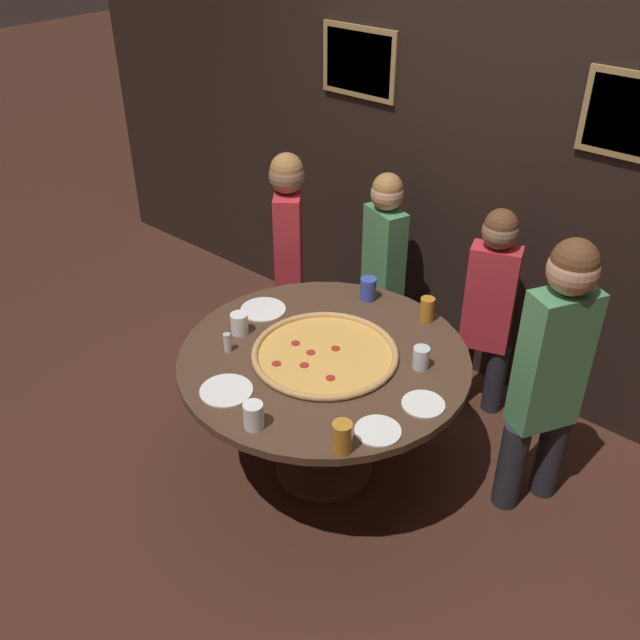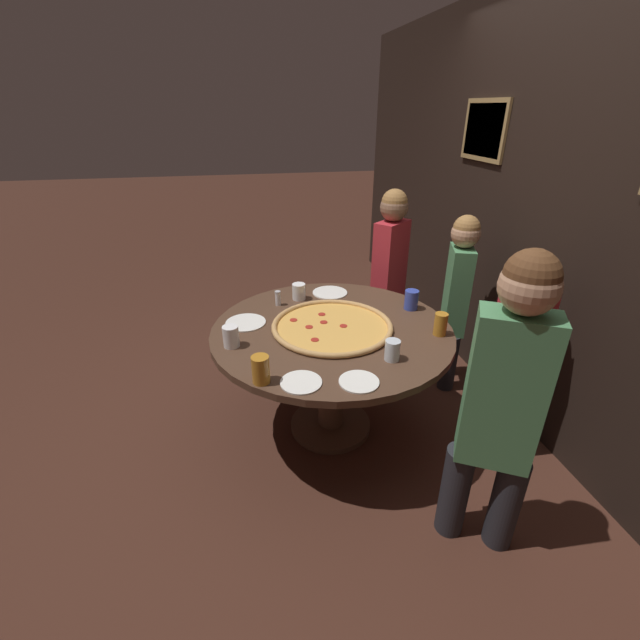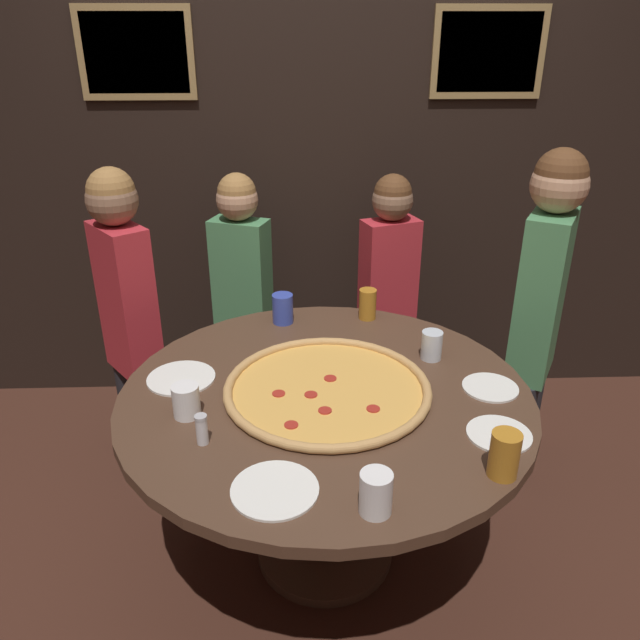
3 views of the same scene
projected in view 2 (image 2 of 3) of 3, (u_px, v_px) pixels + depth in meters
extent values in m
plane|color=#422319|center=(330.00, 426.00, 2.83)|extent=(24.00, 24.00, 0.00)
cube|color=black|center=(552.00, 221.00, 2.48)|extent=(6.40, 0.06, 2.60)
cube|color=#9E7F4C|center=(484.00, 130.00, 2.97)|extent=(0.52, 0.02, 0.40)
cube|color=#B2A893|center=(484.00, 130.00, 2.97)|extent=(0.46, 0.01, 0.34)
cylinder|color=#4C3323|center=(332.00, 331.00, 2.51)|extent=(1.41, 1.41, 0.04)
cylinder|color=#4C3323|center=(331.00, 383.00, 2.67)|extent=(0.16, 0.16, 0.70)
cylinder|color=#4C3323|center=(330.00, 424.00, 2.82)|extent=(0.52, 0.52, 0.04)
cylinder|color=#E5A84C|center=(333.00, 327.00, 2.49)|extent=(0.67, 0.67, 0.01)
torus|color=tan|center=(333.00, 326.00, 2.49)|extent=(0.71, 0.71, 0.03)
cylinder|color=#A8281E|center=(294.00, 320.00, 2.56)|extent=(0.04, 0.04, 0.00)
cylinder|color=#A8281E|center=(343.00, 326.00, 2.49)|extent=(0.04, 0.04, 0.00)
cylinder|color=#A8281E|center=(324.00, 322.00, 2.53)|extent=(0.04, 0.04, 0.00)
cylinder|color=#A8281E|center=(315.00, 340.00, 2.34)|extent=(0.04, 0.04, 0.00)
cylinder|color=#A8281E|center=(322.00, 314.00, 2.63)|extent=(0.04, 0.04, 0.00)
cylinder|color=#A8281E|center=(309.00, 327.00, 2.47)|extent=(0.04, 0.04, 0.00)
cylinder|color=silver|center=(392.00, 350.00, 2.16)|extent=(0.08, 0.08, 0.11)
cylinder|color=#BC7A23|center=(261.00, 370.00, 1.98)|extent=(0.08, 0.08, 0.14)
cylinder|color=#BC7A23|center=(441.00, 324.00, 2.39)|extent=(0.07, 0.07, 0.13)
cylinder|color=white|center=(299.00, 292.00, 2.84)|extent=(0.09, 0.09, 0.11)
cylinder|color=white|center=(231.00, 336.00, 2.28)|extent=(0.09, 0.09, 0.12)
cylinder|color=#384CB7|center=(411.00, 300.00, 2.70)|extent=(0.09, 0.09, 0.12)
cylinder|color=white|center=(246.00, 323.00, 2.55)|extent=(0.24, 0.24, 0.01)
cylinder|color=white|center=(330.00, 293.00, 2.96)|extent=(0.24, 0.24, 0.01)
cylinder|color=white|center=(359.00, 382.00, 2.00)|extent=(0.19, 0.19, 0.01)
cylinder|color=white|center=(301.00, 382.00, 2.00)|extent=(0.20, 0.20, 0.01)
cylinder|color=silver|center=(278.00, 299.00, 2.76)|extent=(0.04, 0.04, 0.08)
cylinder|color=#B7B7BC|center=(278.00, 292.00, 2.74)|extent=(0.04, 0.04, 0.01)
cylinder|color=#232328|center=(515.00, 424.00, 2.53)|extent=(0.15, 0.15, 0.44)
cylinder|color=#232328|center=(488.00, 406.00, 2.68)|extent=(0.15, 0.15, 0.44)
cube|color=red|center=(519.00, 339.00, 2.37)|extent=(0.29, 0.22, 0.61)
sphere|color=#8C664C|center=(535.00, 271.00, 2.19)|extent=(0.19, 0.19, 0.19)
sphere|color=brown|center=(536.00, 265.00, 2.17)|extent=(0.17, 0.17, 0.17)
cylinder|color=#232328|center=(448.00, 362.00, 3.13)|extent=(0.15, 0.15, 0.44)
cylinder|color=#232328|center=(445.00, 348.00, 3.31)|extent=(0.15, 0.15, 0.44)
cube|color=#4C8C59|center=(457.00, 290.00, 2.98)|extent=(0.30, 0.22, 0.62)
sphere|color=tan|center=(466.00, 233.00, 2.80)|extent=(0.19, 0.19, 0.19)
sphere|color=#9E703D|center=(467.00, 228.00, 2.79)|extent=(0.18, 0.18, 0.18)
cylinder|color=#232328|center=(378.00, 334.00, 3.48)|extent=(0.18, 0.18, 0.47)
cylinder|color=#232328|center=(392.00, 325.00, 3.63)|extent=(0.18, 0.18, 0.47)
cube|color=red|center=(390.00, 264.00, 3.30)|extent=(0.30, 0.32, 0.66)
sphere|color=#8C664C|center=(394.00, 207.00, 3.11)|extent=(0.21, 0.21, 0.21)
sphere|color=#9E703D|center=(395.00, 202.00, 3.09)|extent=(0.19, 0.19, 0.19)
cylinder|color=#232328|center=(505.00, 503.00, 1.98)|extent=(0.18, 0.18, 0.50)
cylinder|color=#232328|center=(455.00, 491.00, 2.04)|extent=(0.18, 0.18, 0.50)
cube|color=#4C8C59|center=(504.00, 392.00, 1.74)|extent=(0.29, 0.34, 0.71)
sphere|color=tan|center=(529.00, 286.00, 1.53)|extent=(0.22, 0.22, 0.22)
sphere|color=brown|center=(532.00, 276.00, 1.52)|extent=(0.20, 0.20, 0.20)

